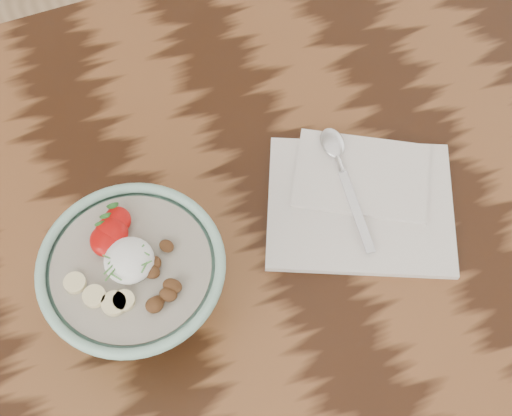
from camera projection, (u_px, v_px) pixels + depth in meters
The scene contains 4 objects.
table at pixel (286, 252), 96.92cm from camera, with size 160.00×90.00×75.00cm.
breakfast_bowl at pixel (136, 281), 77.71cm from camera, with size 19.89×19.89×13.19cm.
napkin at pixel (360, 199), 89.48cm from camera, with size 28.63×26.37×1.42cm.
spoon at pixel (338, 159), 90.78cm from camera, with size 4.30×18.40×0.96cm.
Camera 1 is at (-18.25, -36.01, 154.11)cm, focal length 50.00 mm.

